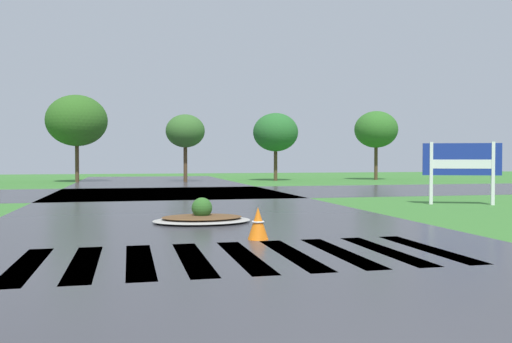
% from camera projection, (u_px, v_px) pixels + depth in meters
% --- Properties ---
extents(asphalt_roadway, '(11.35, 80.00, 0.01)m').
position_uv_depth(asphalt_roadway, '(210.00, 227.00, 13.67)').
color(asphalt_roadway, '#35353A').
rests_on(asphalt_roadway, ground).
extents(asphalt_cross_road, '(90.00, 10.21, 0.01)m').
position_uv_depth(asphalt_cross_road, '(169.00, 193.00, 27.38)').
color(asphalt_cross_road, '#35353A').
rests_on(asphalt_cross_road, ground).
extents(crosswalk_stripes, '(7.65, 3.32, 0.01)m').
position_uv_depth(crosswalk_stripes, '(244.00, 256.00, 9.60)').
color(crosswalk_stripes, white).
rests_on(crosswalk_stripes, ground).
extents(estate_billboard, '(2.65, 1.15, 2.36)m').
position_uv_depth(estate_billboard, '(462.00, 162.00, 20.34)').
color(estate_billboard, white).
rests_on(estate_billboard, ground).
extents(median_island, '(2.65, 1.97, 0.68)m').
position_uv_depth(median_island, '(202.00, 217.00, 14.68)').
color(median_island, '#9E9B93').
rests_on(median_island, ground).
extents(traffic_cone, '(0.44, 0.44, 0.69)m').
position_uv_depth(traffic_cone, '(258.00, 224.00, 11.59)').
color(traffic_cone, orange).
rests_on(traffic_cone, ground).
extents(background_treeline, '(36.51, 4.95, 6.38)m').
position_uv_depth(background_treeline, '(136.00, 128.00, 40.16)').
color(background_treeline, '#4C3823').
rests_on(background_treeline, ground).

